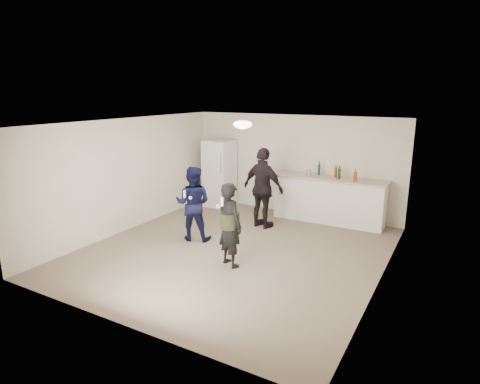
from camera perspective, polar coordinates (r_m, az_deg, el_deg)
The scene contains 21 objects.
floor at distance 8.02m, azimuth -0.71°, elevation -8.30°, with size 6.00×6.00×0.00m, color #6B5B4C.
ceiling at distance 7.43m, azimuth -0.77°, elevation 9.81°, with size 6.00×6.00×0.00m, color silver.
wall_back at distance 10.28m, azimuth 7.68°, elevation 3.87°, with size 6.00×6.00×0.00m, color beige.
wall_front at distance 5.36m, azimuth -17.10°, elevation -6.27°, with size 6.00×6.00×0.00m, color beige.
wall_left at distance 9.28m, azimuth -15.61°, elevation 2.37°, with size 6.00×6.00×0.00m, color beige.
wall_right at distance 6.73m, azimuth 19.99°, elevation -2.34°, with size 6.00×6.00×0.00m, color beige.
counter at distance 9.80m, azimuth 12.47°, elevation -1.19°, with size 2.60×0.56×1.05m, color white.
counter_top at distance 9.68m, azimuth 12.64°, elevation 1.92°, with size 2.68×0.64×0.04m, color #BEAC93.
fridge at distance 10.88m, azimuth -2.94°, elevation 2.67°, with size 0.70×0.70×1.80m, color white.
fridge_handle at distance 10.35m, azimuth -2.75°, elevation 4.33°, with size 0.02×0.02×0.60m, color silver.
ceiling_dome at distance 7.70m, azimuth 0.37°, elevation 9.59°, with size 0.36×0.36×0.16m, color white.
shaker at distance 9.67m, azimuth 9.74°, elevation 2.69°, with size 0.08×0.08×0.17m, color silver.
man at distance 8.42m, azimuth -6.69°, elevation -1.63°, with size 0.76×0.60×1.57m, color #101344.
woman at distance 7.11m, azimuth -1.44°, elevation -4.67°, with size 0.56×0.37×1.53m, color black.
camo_shorts at distance 7.09m, azimuth -1.44°, elevation -4.04°, with size 0.34×0.34×0.28m, color #333A1A.
spectator at distance 9.10m, azimuth 3.32°, elevation 0.53°, with size 1.08×0.45×1.85m, color black.
remote_man at distance 8.14m, azimuth -7.90°, elevation -0.30°, with size 0.04×0.04×0.15m, color white.
nunchuk_man at distance 8.11m, azimuth -7.07°, elevation -0.84°, with size 0.07×0.07×0.07m, color white.
remote_woman at distance 6.77m, azimuth -2.54°, elevation -1.40°, with size 0.04×0.04×0.15m, color white.
nunchuk_woman at distance 6.87m, azimuth -3.11°, elevation -2.03°, with size 0.07×0.07×0.07m, color silver.
bottle_cluster at distance 9.61m, azimuth 13.20°, elevation 2.62°, with size 1.16×0.36×0.27m.
Camera 1 is at (3.71, -6.41, 3.06)m, focal length 30.00 mm.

